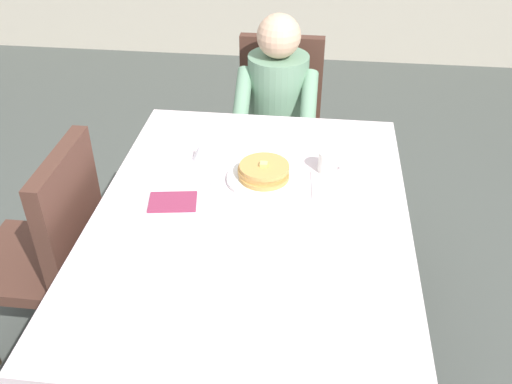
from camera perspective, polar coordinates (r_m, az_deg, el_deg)
The scene contains 13 objects.
ground_plane at distance 2.51m, azimuth -0.44°, elevation -15.83°, with size 14.00×14.00×0.00m, color #474C47.
dining_table_main at distance 2.04m, azimuth -0.53°, elevation -4.23°, with size 1.12×1.52×0.74m.
chair_diner at distance 3.09m, azimuth 2.32°, elevation 7.72°, with size 0.44×0.45×0.93m.
diner_person at distance 2.89m, azimuth 2.12°, elevation 8.76°, with size 0.40×0.43×1.12m.
chair_left_side at distance 2.33m, azimuth -19.76°, elevation -4.89°, with size 0.45×0.44×0.93m.
plate_breakfast at distance 2.16m, azimuth 0.77°, elevation 1.37°, with size 0.28×0.28×0.02m, color white.
breakfast_stack at distance 2.14m, azimuth 0.75°, elevation 2.13°, with size 0.20×0.20×0.06m.
cup_coffee at distance 2.21m, azimuth 7.28°, elevation 3.03°, with size 0.11×0.08×0.08m.
syrup_pitcher at distance 2.29m, azimuth -5.48°, elevation 4.16°, with size 0.08×0.08×0.07m.
fork_left_of_plate at distance 2.17m, azimuth -4.29°, elevation 1.28°, with size 0.18×0.01×0.01m, color silver.
knife_right_of_plate at distance 2.14m, azimuth 5.78°, elevation 0.62°, with size 0.20×0.01×0.01m, color silver.
spoon_near_edge at distance 1.87m, azimuth 0.54°, elevation -4.83°, with size 0.15×0.01×0.01m, color silver.
napkin_folded at distance 2.06m, azimuth -8.35°, elevation -0.98°, with size 0.17×0.12×0.01m, color #8C2D4C.
Camera 1 is at (0.20, -1.57, 1.94)m, focal length 39.89 mm.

